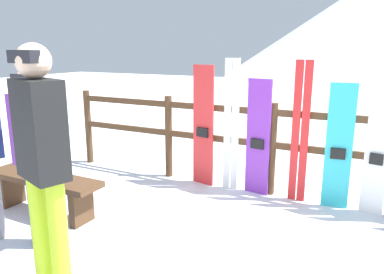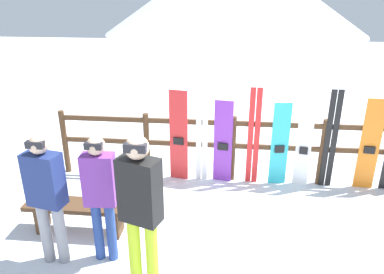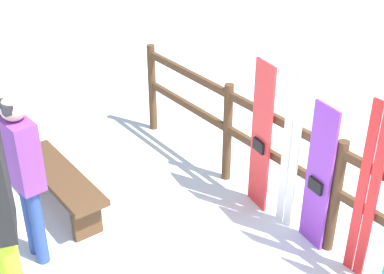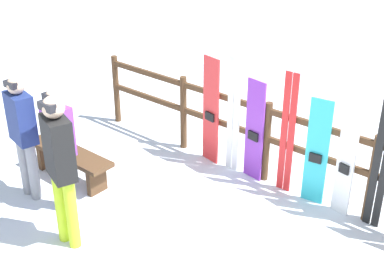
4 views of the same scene
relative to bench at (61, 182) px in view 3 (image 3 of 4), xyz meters
name	(u,v)px [view 3 (image 3 of 4)]	position (x,y,z in m)	size (l,w,h in m)	color
fence	(337,187)	(2.05, 1.71, 0.36)	(5.99, 0.10, 1.15)	#4C331E
bench	(61,182)	(0.00, 0.00, 0.00)	(1.42, 0.36, 0.44)	#4C331E
person_purple	(24,168)	(0.53, -0.49, 0.63)	(0.38, 0.22, 1.62)	navy
snowboard_red	(261,138)	(1.14, 1.65, 0.46)	(0.31, 0.10, 1.58)	red
ski_pair_white	(291,150)	(1.53, 1.65, 0.51)	(0.20, 0.02, 1.67)	white
snowboard_purple	(318,179)	(1.88, 1.65, 0.38)	(0.31, 0.09, 1.44)	purple
ski_pair_red	(367,194)	(2.38, 1.65, 0.50)	(0.19, 0.02, 1.66)	red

